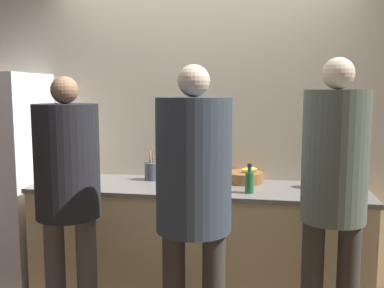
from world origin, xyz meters
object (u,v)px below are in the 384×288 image
at_px(cup_blue, 209,175).
at_px(potted_plant, 319,174).
at_px(utensil_crock, 152,171).
at_px(person_right, 334,182).
at_px(bottle_amber, 90,167).
at_px(refrigerator, 6,179).
at_px(person_center, 194,187).
at_px(person_left, 68,181).
at_px(bottle_green, 249,181).
at_px(fruit_bowl, 244,177).

bearing_deg(cup_blue, potted_plant, -9.12).
height_order(utensil_crock, cup_blue, utensil_crock).
distance_m(person_right, cup_blue, 1.24).
bearing_deg(bottle_amber, refrigerator, -163.44).
bearing_deg(utensil_crock, person_right, -31.74).
bearing_deg(potted_plant, person_center, -127.97).
height_order(refrigerator, bottle_amber, refrigerator).
bearing_deg(person_left, potted_plant, 26.47).
bearing_deg(bottle_amber, person_right, -25.12).
height_order(cup_blue, potted_plant, potted_plant).
height_order(person_right, bottle_amber, person_right).
bearing_deg(person_center, utensil_crock, 116.97).
distance_m(person_left, utensil_crock, 0.92).
bearing_deg(cup_blue, utensil_crock, -170.32).
bearing_deg(potted_plant, utensil_crock, 177.45).
xyz_separation_m(refrigerator, person_right, (2.54, -0.68, 0.21)).
xyz_separation_m(person_center, utensil_crock, (-0.54, 1.05, -0.12)).
xyz_separation_m(person_left, bottle_amber, (-0.26, 0.93, -0.08)).
relative_size(person_center, bottle_green, 8.29).
relative_size(person_right, bottle_green, 8.51).
relative_size(person_left, cup_blue, 19.86).
height_order(fruit_bowl, bottle_green, bottle_green).
distance_m(fruit_bowl, bottle_green, 0.36).
relative_size(person_left, utensil_crock, 6.98).
relative_size(bottle_green, potted_plant, 1.06).
xyz_separation_m(person_left, cup_blue, (0.76, 0.94, -0.12)).
relative_size(utensil_crock, bottle_amber, 1.22).
relative_size(fruit_bowl, bottle_green, 1.41).
relative_size(person_right, utensil_crock, 7.37).
xyz_separation_m(fruit_bowl, potted_plant, (0.56, -0.10, 0.06)).
xyz_separation_m(person_left, person_right, (1.61, 0.05, 0.04)).
relative_size(fruit_bowl, potted_plant, 1.49).
height_order(person_right, cup_blue, person_right).
distance_m(refrigerator, person_right, 2.64).
xyz_separation_m(person_right, fruit_bowl, (-0.56, 0.85, -0.16)).
distance_m(person_left, fruit_bowl, 1.40).
height_order(person_right, utensil_crock, person_right).
xyz_separation_m(person_left, fruit_bowl, (1.06, 0.90, -0.12)).
xyz_separation_m(person_center, bottle_green, (0.27, 0.74, -0.12)).
bearing_deg(fruit_bowl, cup_blue, 172.60).
bearing_deg(person_right, potted_plant, 89.81).
bearing_deg(person_center, potted_plant, 52.03).
distance_m(refrigerator, bottle_green, 2.05).
xyz_separation_m(fruit_bowl, utensil_crock, (-0.75, -0.04, 0.03)).
bearing_deg(cup_blue, bottle_green, -48.20).
bearing_deg(person_left, person_center, -12.77).
height_order(fruit_bowl, cup_blue, fruit_bowl).
bearing_deg(person_center, refrigerator, 152.48).
relative_size(person_center, fruit_bowl, 5.89).
relative_size(refrigerator, person_right, 0.98).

